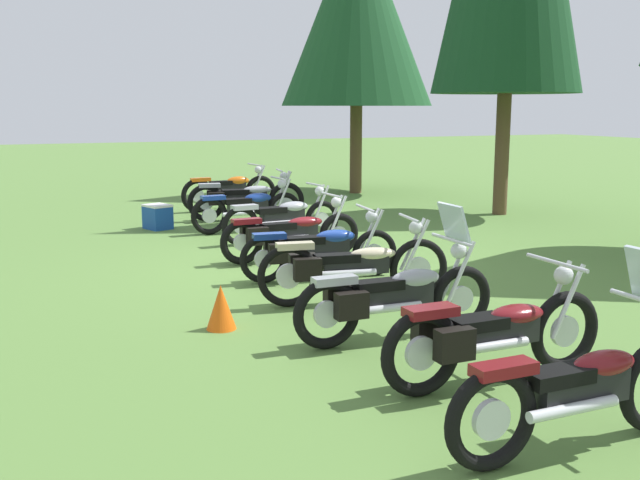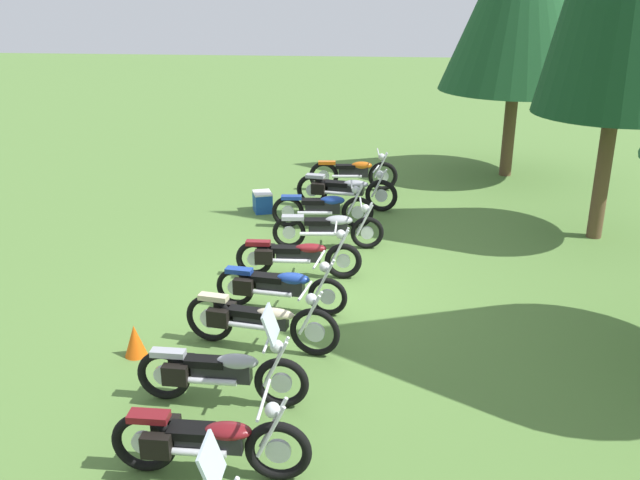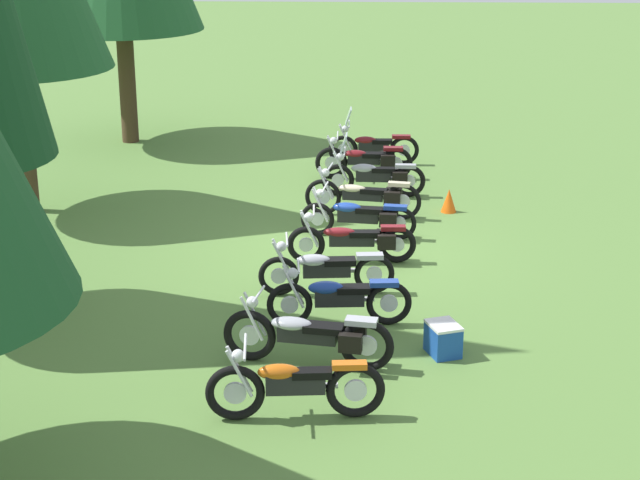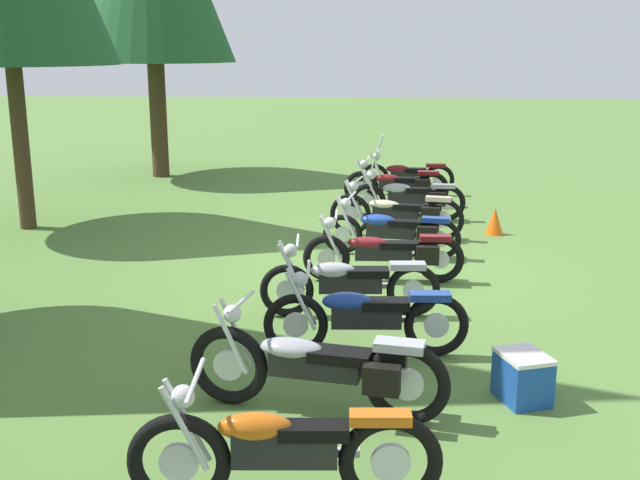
% 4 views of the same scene
% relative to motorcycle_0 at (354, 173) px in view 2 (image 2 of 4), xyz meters
% --- Properties ---
extents(ground_plane, '(80.00, 80.00, 0.00)m').
position_rel_motorcycle_0_xyz_m(ground_plane, '(6.27, -0.64, -0.46)').
color(ground_plane, '#547A38').
extents(motorcycle_0, '(0.75, 2.28, 1.03)m').
position_rel_motorcycle_0_xyz_m(motorcycle_0, '(0.00, 0.00, 0.00)').
color(motorcycle_0, black).
rests_on(motorcycle_0, ground_plane).
extents(motorcycle_1, '(0.83, 2.44, 1.04)m').
position_rel_motorcycle_0_xyz_m(motorcycle_1, '(1.53, -0.15, 0.00)').
color(motorcycle_1, black).
rests_on(motorcycle_1, ground_plane).
extents(motorcycle_2, '(0.60, 2.23, 1.01)m').
position_rel_motorcycle_0_xyz_m(motorcycle_2, '(2.93, -0.51, -0.01)').
color(motorcycle_2, black).
rests_on(motorcycle_2, ground_plane).
extents(motorcycle_3, '(0.65, 2.25, 0.99)m').
position_rel_motorcycle_0_xyz_m(motorcycle_3, '(4.19, -0.28, -0.02)').
color(motorcycle_3, black).
rests_on(motorcycle_3, ground_plane).
extents(motorcycle_4, '(0.62, 2.30, 0.99)m').
position_rel_motorcycle_0_xyz_m(motorcycle_4, '(5.69, -0.76, -0.04)').
color(motorcycle_4, black).
rests_on(motorcycle_4, ground_plane).
extents(motorcycle_5, '(0.78, 2.22, 0.98)m').
position_rel_motorcycle_0_xyz_m(motorcycle_5, '(7.06, -0.87, -0.03)').
color(motorcycle_5, black).
rests_on(motorcycle_5, ground_plane).
extents(motorcycle_6, '(0.76, 2.36, 1.03)m').
position_rel_motorcycle_0_xyz_m(motorcycle_6, '(8.32, -0.97, -0.01)').
color(motorcycle_6, black).
rests_on(motorcycle_6, ground_plane).
extents(motorcycle_7, '(0.74, 2.23, 1.36)m').
position_rel_motorcycle_0_xyz_m(motorcycle_7, '(9.78, -1.18, -0.00)').
color(motorcycle_7, black).
rests_on(motorcycle_7, ground_plane).
extents(motorcycle_8, '(0.75, 2.21, 1.02)m').
position_rel_motorcycle_0_xyz_m(motorcycle_8, '(11.16, -1.00, -0.02)').
color(motorcycle_8, black).
rests_on(motorcycle_8, ground_plane).
extents(picnic_cooler, '(0.62, 0.56, 0.47)m').
position_rel_motorcycle_0_xyz_m(picnic_cooler, '(1.96, -2.04, -0.23)').
color(picnic_cooler, '#19479E').
rests_on(picnic_cooler, ground_plane).
extents(traffic_cone, '(0.32, 0.32, 0.48)m').
position_rel_motorcycle_0_xyz_m(traffic_cone, '(8.73, -2.69, -0.22)').
color(traffic_cone, '#EA590F').
rests_on(traffic_cone, ground_plane).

